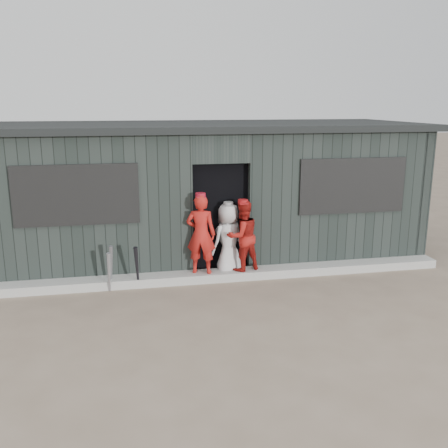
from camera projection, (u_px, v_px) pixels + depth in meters
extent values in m
plane|color=#776452|center=(249.00, 323.00, 6.99)|extent=(80.00, 80.00, 0.00)
cube|color=#A3A39E|center=(224.00, 275.00, 8.71)|extent=(8.00, 0.36, 0.15)
cone|color=#97979F|center=(109.00, 272.00, 8.03)|extent=(0.10, 0.22, 0.70)
cone|color=gray|center=(111.00, 267.00, 8.21)|extent=(0.12, 0.25, 0.76)
cone|color=black|center=(137.00, 268.00, 8.16)|extent=(0.11, 0.29, 0.76)
imported|color=red|center=(201.00, 234.00, 8.46)|extent=(0.58, 0.47, 1.37)
imported|color=#A01913|center=(243.00, 236.00, 8.62)|extent=(0.71, 0.63, 1.23)
imported|color=silver|center=(228.00, 240.00, 8.77)|extent=(0.76, 0.67, 1.31)
cube|color=black|center=(208.00, 195.00, 10.04)|extent=(7.60, 2.70, 2.20)
cube|color=#262D2A|center=(88.00, 211.00, 8.27)|extent=(3.50, 0.20, 2.50)
cube|color=#262D2A|center=(341.00, 201.00, 9.12)|extent=(3.50, 0.20, 2.50)
cube|color=#29312E|center=(221.00, 148.00, 8.46)|extent=(1.00, 0.20, 0.50)
cube|color=#2A3330|center=(1.00, 199.00, 9.29)|extent=(0.20, 3.00, 2.50)
cube|color=#262D2B|center=(386.00, 186.00, 10.76)|extent=(0.20, 3.00, 2.50)
cube|color=#252C29|center=(198.00, 182.00, 11.36)|extent=(8.00, 0.20, 2.50)
cube|color=black|center=(207.00, 126.00, 9.72)|extent=(8.30, 3.30, 0.12)
cube|color=black|center=(76.00, 195.00, 8.06)|extent=(2.00, 0.04, 1.00)
cube|color=black|center=(353.00, 186.00, 8.96)|extent=(2.00, 0.04, 1.00)
cube|color=black|center=(200.00, 196.00, 9.12)|extent=(0.27, 0.27, 1.01)
cube|color=black|center=(213.00, 197.00, 9.24)|extent=(0.21, 0.19, 0.77)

